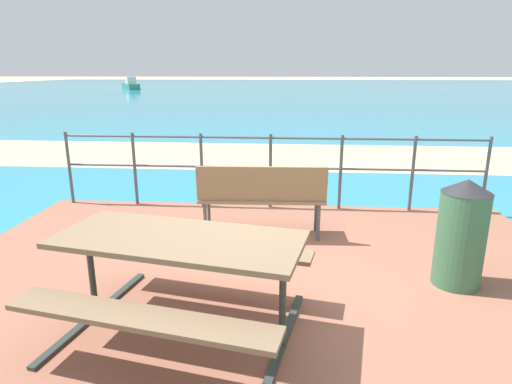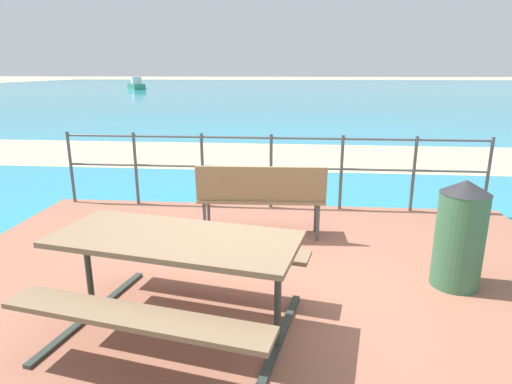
% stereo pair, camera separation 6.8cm
% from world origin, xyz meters
% --- Properties ---
extents(ground_plane, '(240.00, 240.00, 0.00)m').
position_xyz_m(ground_plane, '(0.00, 0.00, 0.00)').
color(ground_plane, tan).
extents(patio_paving, '(6.40, 5.20, 0.06)m').
position_xyz_m(patio_paving, '(0.00, 0.00, 0.03)').
color(patio_paving, '#935B47').
rests_on(patio_paving, ground).
extents(sea_water, '(90.00, 90.00, 0.01)m').
position_xyz_m(sea_water, '(0.00, 40.00, 0.01)').
color(sea_water, teal).
rests_on(sea_water, ground).
extents(beach_strip, '(54.03, 3.75, 0.01)m').
position_xyz_m(beach_strip, '(0.00, 6.63, 0.01)').
color(beach_strip, tan).
rests_on(beach_strip, ground).
extents(picnic_table, '(2.02, 1.74, 0.76)m').
position_xyz_m(picnic_table, '(-0.52, -0.65, 0.65)').
color(picnic_table, '#7A6047').
rests_on(picnic_table, patio_paving).
extents(park_bench, '(1.49, 0.47, 0.88)m').
position_xyz_m(park_bench, '(-0.05, 1.30, 0.60)').
color(park_bench, '#8C704C').
rests_on(park_bench, patio_paving).
extents(railing_fence, '(5.94, 0.04, 1.06)m').
position_xyz_m(railing_fence, '(0.00, 2.48, 0.71)').
color(railing_fence, '#4C5156').
rests_on(railing_fence, patio_paving).
extents(trash_bin, '(0.43, 0.43, 1.00)m').
position_xyz_m(trash_bin, '(1.82, 0.28, 0.56)').
color(trash_bin, '#386B47').
rests_on(trash_bin, patio_paving).
extents(boat_near, '(3.45, 5.32, 1.23)m').
position_xyz_m(boat_near, '(-16.48, 42.24, 0.42)').
color(boat_near, '#338466').
rests_on(boat_near, sea_water).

